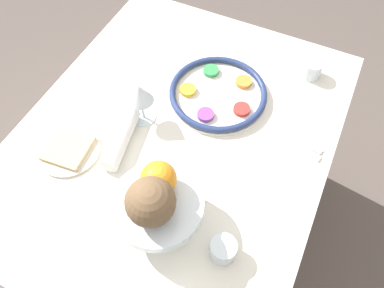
% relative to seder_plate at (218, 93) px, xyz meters
% --- Properties ---
extents(ground_plane, '(8.00, 8.00, 0.00)m').
position_rel_seder_plate_xyz_m(ground_plane, '(0.19, -0.06, -0.77)').
color(ground_plane, '#564C47').
extents(dining_table, '(1.11, 0.89, 0.75)m').
position_rel_seder_plate_xyz_m(dining_table, '(0.19, -0.06, -0.39)').
color(dining_table, silver).
rests_on(dining_table, ground_plane).
extents(seder_plate, '(0.31, 0.31, 0.03)m').
position_rel_seder_plate_xyz_m(seder_plate, '(0.00, 0.00, 0.00)').
color(seder_plate, silver).
rests_on(seder_plate, dining_table).
extents(wine_glass, '(0.07, 0.07, 0.14)m').
position_rel_seder_plate_xyz_m(wine_glass, '(0.17, -0.17, 0.09)').
color(wine_glass, silver).
rests_on(wine_glass, dining_table).
extents(fruit_stand, '(0.22, 0.22, 0.11)m').
position_rel_seder_plate_xyz_m(fruit_stand, '(0.44, 0.03, 0.07)').
color(fruit_stand, silver).
rests_on(fruit_stand, dining_table).
extents(orange_fruit, '(0.09, 0.09, 0.09)m').
position_rel_seder_plate_xyz_m(orange_fruit, '(0.40, 0.02, 0.14)').
color(orange_fruit, orange).
rests_on(orange_fruit, fruit_stand).
extents(coconut, '(0.11, 0.11, 0.11)m').
position_rel_seder_plate_xyz_m(coconut, '(0.47, 0.03, 0.15)').
color(coconut, brown).
rests_on(coconut, fruit_stand).
extents(bread_plate, '(0.18, 0.18, 0.02)m').
position_rel_seder_plate_xyz_m(bread_plate, '(0.37, -0.31, -0.01)').
color(bread_plate, beige).
rests_on(bread_plate, dining_table).
extents(napkin_roll, '(0.20, 0.09, 0.05)m').
position_rel_seder_plate_xyz_m(napkin_roll, '(0.28, -0.18, 0.01)').
color(napkin_roll, white).
rests_on(napkin_roll, dining_table).
extents(cup_near, '(0.06, 0.06, 0.06)m').
position_rel_seder_plate_xyz_m(cup_near, '(-0.21, 0.24, 0.01)').
color(cup_near, silver).
rests_on(cup_near, dining_table).
extents(cup_mid, '(0.06, 0.06, 0.06)m').
position_rel_seder_plate_xyz_m(cup_mid, '(0.45, 0.21, 0.01)').
color(cup_mid, silver).
rests_on(cup_mid, dining_table).
extents(fork_left, '(0.07, 0.17, 0.01)m').
position_rel_seder_plate_xyz_m(fork_left, '(0.04, 0.27, -0.01)').
color(fork_left, silver).
rests_on(fork_left, dining_table).
extents(fork_right, '(0.06, 0.17, 0.01)m').
position_rel_seder_plate_xyz_m(fork_right, '(0.07, 0.27, -0.01)').
color(fork_right, silver).
rests_on(fork_right, dining_table).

